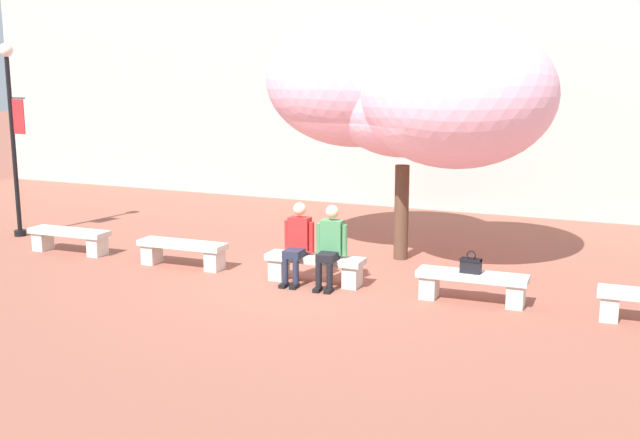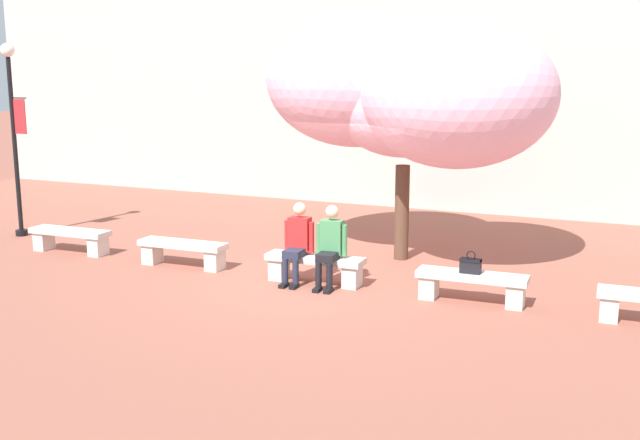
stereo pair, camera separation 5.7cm
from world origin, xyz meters
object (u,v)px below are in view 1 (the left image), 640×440
at_px(stone_bench_west_end, 69,237).
at_px(cherry_tree_main, 406,90).
at_px(stone_bench_center, 315,265).
at_px(person_seated_left, 298,240).
at_px(person_seated_right, 330,243).
at_px(stone_bench_near_west, 183,250).
at_px(handbag, 471,264).
at_px(stone_bench_near_east, 472,283).
at_px(lamp_post_with_banner, 12,122).

bearing_deg(stone_bench_west_end, cherry_tree_main, 20.00).
xyz_separation_m(stone_bench_center, person_seated_left, (-0.28, -0.05, 0.40)).
bearing_deg(person_seated_right, stone_bench_near_west, 178.92).
distance_m(stone_bench_near_west, person_seated_right, 2.86).
xyz_separation_m(handbag, cherry_tree_main, (-1.74, 2.17, 2.46)).
bearing_deg(handbag, person_seated_right, -179.40).
height_order(stone_bench_center, stone_bench_near_east, same).
relative_size(stone_bench_center, handbag, 4.81).
height_order(stone_bench_center, person_seated_left, person_seated_left).
bearing_deg(stone_bench_west_end, stone_bench_near_east, 0.00).
relative_size(stone_bench_west_end, lamp_post_with_banner, 0.42).
distance_m(stone_bench_near_west, cherry_tree_main, 4.81).
distance_m(stone_bench_west_end, handbag, 7.61).
bearing_deg(person_seated_left, handbag, 0.48).
bearing_deg(cherry_tree_main, stone_bench_center, -110.13).
distance_m(handbag, lamp_post_with_banner, 9.81).
height_order(stone_bench_near_west, person_seated_left, person_seated_left).
distance_m(stone_bench_center, handbag, 2.54).
height_order(person_seated_left, handbag, person_seated_left).
relative_size(stone_bench_near_west, person_seated_left, 1.26).
relative_size(stone_bench_near_west, stone_bench_near_east, 1.00).
bearing_deg(cherry_tree_main, stone_bench_near_west, -147.29).
xyz_separation_m(stone_bench_west_end, lamp_post_with_banner, (-2.01, 0.75, 2.06)).
height_order(stone_bench_near_west, handbag, handbag).
distance_m(stone_bench_near_west, handbag, 5.07).
xyz_separation_m(stone_bench_west_end, person_seated_left, (4.81, -0.05, 0.40)).
height_order(stone_bench_center, lamp_post_with_banner, lamp_post_with_banner).
bearing_deg(person_seated_right, stone_bench_near_east, 1.35).
bearing_deg(lamp_post_with_banner, stone_bench_near_east, -4.44).
distance_m(stone_bench_center, person_seated_left, 0.49).
xyz_separation_m(stone_bench_near_east, person_seated_right, (-2.25, -0.05, 0.40)).
relative_size(stone_bench_near_west, person_seated_right, 1.26).
bearing_deg(handbag, lamp_post_with_banner, 175.37).
xyz_separation_m(stone_bench_center, cherry_tree_main, (0.78, 2.14, 2.75)).
height_order(stone_bench_near_west, lamp_post_with_banner, lamp_post_with_banner).
xyz_separation_m(stone_bench_west_end, person_seated_right, (5.38, -0.05, 0.40)).
bearing_deg(person_seated_left, stone_bench_west_end, 179.36).
bearing_deg(person_seated_left, person_seated_right, 0.02).
bearing_deg(stone_bench_near_east, handbag, -124.32).
relative_size(stone_bench_west_end, stone_bench_center, 1.00).
xyz_separation_m(person_seated_left, person_seated_right, (0.57, 0.00, 0.00)).
relative_size(stone_bench_west_end, person_seated_left, 1.26).
relative_size(cherry_tree_main, lamp_post_with_banner, 1.35).
xyz_separation_m(person_seated_right, handbag, (2.23, 0.02, -0.12)).
xyz_separation_m(stone_bench_near_east, lamp_post_with_banner, (-9.64, 0.75, 2.06)).
bearing_deg(stone_bench_center, person_seated_right, -10.31).
bearing_deg(person_seated_left, cherry_tree_main, 64.09).
distance_m(cherry_tree_main, lamp_post_with_banner, 8.03).
relative_size(person_seated_right, lamp_post_with_banner, 0.33).
height_order(stone_bench_center, cherry_tree_main, cherry_tree_main).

